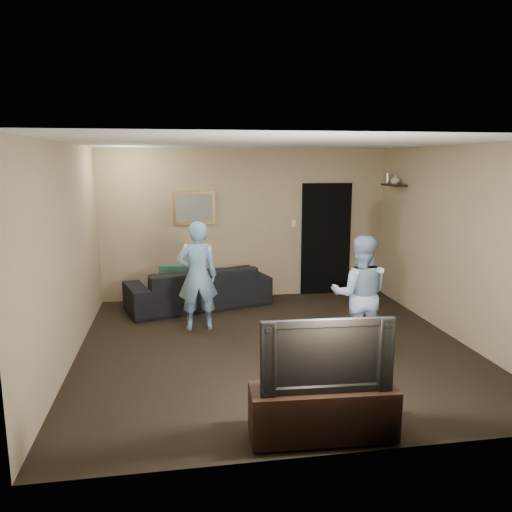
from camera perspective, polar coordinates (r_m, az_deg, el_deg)
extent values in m
plane|color=black|center=(6.65, 2.05, -10.21)|extent=(5.00, 5.00, 0.00)
cube|color=silver|center=(6.21, 2.22, 12.78)|extent=(5.00, 5.00, 0.04)
cube|color=tan|center=(8.74, -1.14, 3.68)|extent=(5.00, 0.04, 2.60)
cube|color=tan|center=(3.95, 9.41, -5.31)|extent=(5.00, 0.04, 2.60)
cube|color=tan|center=(6.31, -20.73, 0.19)|extent=(0.04, 5.00, 2.60)
cube|color=tan|center=(7.23, 21.96, 1.38)|extent=(0.04, 5.00, 2.60)
imported|color=black|center=(8.31, -6.60, -3.52)|extent=(2.48, 1.51, 0.68)
cube|color=#18493A|center=(8.27, -9.32, -2.66)|extent=(0.49, 0.25, 0.47)
cube|color=olive|center=(8.60, -7.09, 5.49)|extent=(0.72, 0.05, 0.57)
cube|color=slate|center=(8.58, -7.08, 5.47)|extent=(0.62, 0.01, 0.47)
cube|color=black|center=(9.07, 8.00, 1.92)|extent=(0.90, 0.06, 2.00)
cube|color=silver|center=(8.88, 4.34, 3.76)|extent=(0.08, 0.02, 0.12)
cube|color=black|center=(8.69, 15.49, 7.82)|extent=(0.20, 0.60, 0.03)
imported|color=silver|center=(8.65, 15.64, 8.42)|extent=(0.18, 0.18, 0.16)
cylinder|color=silver|center=(8.92, 14.82, 8.59)|extent=(0.06, 0.06, 0.18)
cube|color=black|center=(4.56, 7.63, -17.21)|extent=(1.28, 0.47, 0.45)
imported|color=black|center=(4.33, 7.82, -10.80)|extent=(1.13, 0.20, 0.64)
imported|color=#78A8D1|center=(7.11, -6.70, -2.28)|extent=(0.59, 0.40, 1.57)
cube|color=white|center=(6.80, -8.05, 1.14)|extent=(0.04, 0.14, 0.04)
cube|color=white|center=(6.82, -5.35, 0.86)|extent=(0.05, 0.09, 0.05)
imported|color=#91AFD4|center=(6.37, 11.79, -4.35)|extent=(0.86, 0.75, 1.49)
cube|color=white|center=(6.03, 11.25, -1.68)|extent=(0.04, 0.14, 0.04)
cube|color=white|center=(6.15, 14.05, -1.57)|extent=(0.05, 0.09, 0.05)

